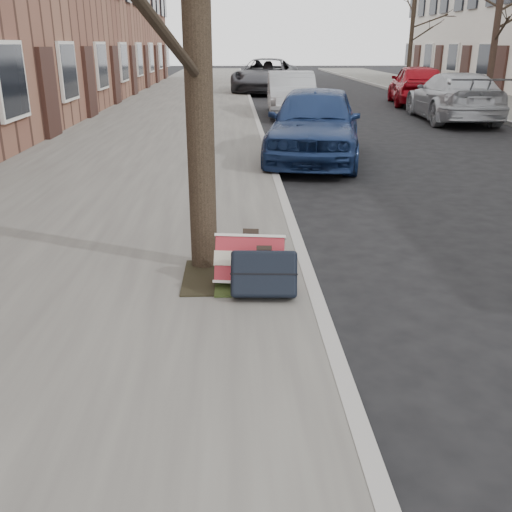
{
  "coord_description": "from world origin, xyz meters",
  "views": [
    {
      "loc": [
        -1.95,
        -3.69,
        2.15
      ],
      "look_at": [
        -1.77,
        0.8,
        0.48
      ],
      "focal_mm": 40.0,
      "sensor_mm": 36.0,
      "label": 1
    }
  ],
  "objects_px": {
    "car_near_front": "(315,123)",
    "car_near_mid": "(291,94)",
    "suitcase_red": "(250,260)",
    "suitcase_navy": "(264,273)"
  },
  "relations": [
    {
      "from": "car_near_front",
      "to": "car_near_mid",
      "type": "xyz_separation_m",
      "value": [
        0.27,
        7.49,
        -0.04
      ]
    },
    {
      "from": "suitcase_red",
      "to": "car_near_mid",
      "type": "xyz_separation_m",
      "value": [
        1.72,
        13.92,
        0.32
      ]
    },
    {
      "from": "suitcase_navy",
      "to": "car_near_mid",
      "type": "xyz_separation_m",
      "value": [
        1.61,
        14.21,
        0.34
      ]
    },
    {
      "from": "suitcase_red",
      "to": "suitcase_navy",
      "type": "relative_size",
      "value": 1.08
    },
    {
      "from": "suitcase_navy",
      "to": "car_near_mid",
      "type": "relative_size",
      "value": 0.14
    },
    {
      "from": "suitcase_navy",
      "to": "car_near_front",
      "type": "distance_m",
      "value": 6.86
    },
    {
      "from": "suitcase_red",
      "to": "suitcase_navy",
      "type": "xyz_separation_m",
      "value": [
        0.11,
        -0.28,
        -0.02
      ]
    },
    {
      "from": "car_near_front",
      "to": "car_near_mid",
      "type": "relative_size",
      "value": 1.03
    },
    {
      "from": "suitcase_red",
      "to": "car_near_front",
      "type": "xyz_separation_m",
      "value": [
        1.45,
        6.43,
        0.36
      ]
    },
    {
      "from": "suitcase_navy",
      "to": "car_near_front",
      "type": "xyz_separation_m",
      "value": [
        1.34,
        6.71,
        0.38
      ]
    }
  ]
}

